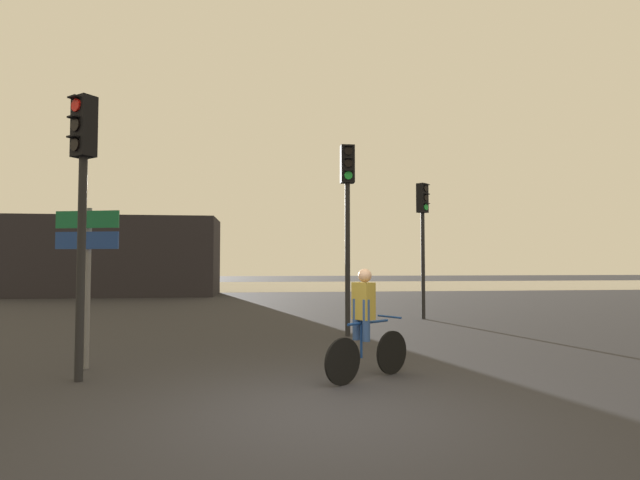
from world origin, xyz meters
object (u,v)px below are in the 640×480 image
traffic_light_near_left (83,181)px  direction_sign_post (87,257)px  cyclist (365,323)px  traffic_light_far_right (423,224)px  traffic_light_center (347,203)px  distant_building (113,257)px

traffic_light_near_left → direction_sign_post: 1.41m
traffic_light_near_left → cyclist: traffic_light_near_left is taller
traffic_light_far_right → traffic_light_center: (-2.90, -3.24, 0.22)m
traffic_light_center → cyclist: size_ratio=2.77×
distant_building → traffic_light_near_left: 20.31m
cyclist → distant_building: bearing=170.0°
cyclist → traffic_light_near_left: bearing=-130.5°
direction_sign_post → cyclist: direction_sign_post is taller
traffic_light_near_left → direction_sign_post: (-0.19, 0.86, -1.11)m
distant_building → cyclist: (9.29, -20.03, -1.22)m
cyclist → direction_sign_post: bearing=-141.1°
traffic_light_center → direction_sign_post: size_ratio=1.73×
traffic_light_center → traffic_light_near_left: bearing=40.1°
distant_building → traffic_light_far_right: 17.79m
traffic_light_near_left → direction_sign_post: bearing=-38.5°
distant_building → traffic_light_center: bearing=-58.1°
direction_sign_post → cyclist: bearing=178.5°
distant_building → cyclist: 22.11m
traffic_light_near_left → direction_sign_post: traffic_light_near_left is taller
traffic_light_near_left → traffic_light_center: traffic_light_center is taller
traffic_light_far_right → cyclist: bearing=28.9°
traffic_light_far_right → cyclist: traffic_light_far_right is taller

